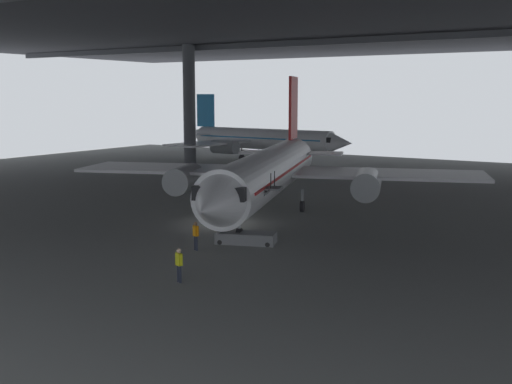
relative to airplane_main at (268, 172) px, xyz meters
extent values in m
plane|color=slate|center=(-1.00, -4.51, -3.35)|extent=(110.00, 110.00, 0.00)
cylinder|color=#4C4F54|center=(-26.17, 24.39, 4.47)|extent=(1.58, 1.58, 15.63)
cube|color=#38383D|center=(-1.00, 9.24, 12.89)|extent=(121.00, 99.00, 1.20)
cube|color=#4C4F54|center=(-1.00, 25.74, 11.89)|extent=(115.50, 0.50, 0.70)
cylinder|color=white|center=(0.20, -0.59, 0.02)|extent=(12.00, 26.04, 3.53)
cone|color=white|center=(5.06, -14.53, 0.02)|extent=(4.67, 5.14, 3.46)
cube|color=black|center=(4.32, -12.42, 0.46)|extent=(3.65, 3.32, 0.78)
cone|color=white|center=(-4.65, 13.36, 0.37)|extent=(4.70, 6.33, 3.00)
cube|color=red|center=(-3.92, 11.25, 4.68)|extent=(1.49, 3.72, 5.78)
cube|color=white|center=(-1.26, 11.15, 0.55)|extent=(5.20, 4.21, 0.16)
cube|color=white|center=(-5.94, 9.52, 0.55)|extent=(5.20, 4.21, 0.16)
cube|color=white|center=(7.45, 6.45, -0.34)|extent=(16.07, 10.93, 0.24)
cylinder|color=#9EA3A8|center=(6.41, 4.06, -0.95)|extent=(3.58, 5.06, 2.19)
cube|color=white|center=(-9.85, 0.43, -0.34)|extent=(16.07, 10.93, 0.24)
cylinder|color=#9EA3A8|center=(-7.54, -0.80, -0.95)|extent=(3.58, 5.06, 2.19)
cube|color=red|center=(0.20, -0.59, 0.28)|extent=(11.43, 24.25, 0.16)
cylinder|color=#9EA3A8|center=(3.11, -8.93, -2.10)|extent=(0.20, 0.20, 1.15)
cylinder|color=black|center=(3.11, -8.93, -2.90)|extent=(0.58, 0.95, 0.90)
cylinder|color=#9EA3A8|center=(1.59, 2.62, -2.10)|extent=(0.20, 0.20, 1.15)
cylinder|color=black|center=(1.59, 2.62, -2.90)|extent=(0.58, 0.95, 0.90)
cylinder|color=#9EA3A8|center=(-2.88, 1.06, -2.10)|extent=(0.20, 0.20, 1.15)
cylinder|color=black|center=(-2.88, 1.06, -2.90)|extent=(0.58, 0.95, 0.90)
cube|color=slate|center=(3.62, -8.92, -3.00)|extent=(3.99, 2.63, 0.70)
cube|color=slate|center=(3.62, -8.92, -1.23)|extent=(3.68, 2.36, 2.94)
cube|color=slate|center=(5.21, -8.37, 0.19)|extent=(1.47, 1.59, 0.12)
cylinder|color=black|center=(5.01, -7.80, 0.69)|extent=(0.06, 0.06, 1.00)
cylinder|color=black|center=(5.41, -8.94, 0.69)|extent=(0.06, 0.06, 1.00)
cylinder|color=black|center=(4.82, -7.76, -3.20)|extent=(0.32, 0.21, 0.30)
cylinder|color=black|center=(5.28, -9.09, -3.20)|extent=(0.32, 0.21, 0.30)
cylinder|color=black|center=(1.96, -8.76, -3.20)|extent=(0.32, 0.21, 0.30)
cylinder|color=black|center=(2.42, -10.08, -3.20)|extent=(0.32, 0.21, 0.30)
cylinder|color=#232838|center=(5.40, -17.83, -2.92)|extent=(0.14, 0.14, 0.86)
cylinder|color=#232838|center=(5.24, -17.76, -2.92)|extent=(0.14, 0.14, 0.86)
cube|color=yellow|center=(5.32, -17.80, -2.18)|extent=(0.42, 0.34, 0.61)
cylinder|color=yellow|center=(5.53, -17.88, -2.15)|extent=(0.09, 0.09, 0.58)
cylinder|color=yellow|center=(5.11, -17.71, -2.15)|extent=(0.09, 0.09, 0.58)
sphere|color=beige|center=(5.32, -17.80, -1.75)|extent=(0.23, 0.23, 0.23)
cylinder|color=#232838|center=(2.12, -12.07, -2.91)|extent=(0.14, 0.14, 0.88)
cylinder|color=#232838|center=(1.95, -12.00, -2.91)|extent=(0.14, 0.14, 0.88)
cube|color=orange|center=(2.04, -12.04, -2.16)|extent=(0.42, 0.34, 0.62)
cylinder|color=orange|center=(2.25, -12.13, -2.13)|extent=(0.09, 0.09, 0.59)
cylinder|color=orange|center=(1.82, -11.95, -2.13)|extent=(0.09, 0.09, 0.59)
sphere|color=#8C6647|center=(2.04, -12.04, -1.72)|extent=(0.24, 0.24, 0.24)
cylinder|color=white|center=(-21.81, 35.54, -0.27)|extent=(22.14, 4.54, 2.95)
cone|color=white|center=(-9.52, 34.64, -0.27)|extent=(3.74, 3.14, 2.89)
cube|color=black|center=(-11.38, 34.77, 0.09)|extent=(2.24, 2.65, 0.65)
cone|color=white|center=(-34.09, 36.43, 0.02)|extent=(4.89, 2.84, 2.51)
cube|color=#1972B2|center=(-32.23, 36.30, 3.61)|extent=(3.23, 0.47, 4.82)
cube|color=white|center=(-31.28, 38.30, 0.17)|extent=(2.68, 3.92, 0.16)
cube|color=white|center=(-31.58, 34.18, 0.17)|extent=(2.68, 3.92, 0.16)
cube|color=white|center=(-24.80, 43.41, -0.57)|extent=(6.25, 12.69, 0.24)
cylinder|color=#9EA3A8|center=(-23.31, 41.82, -1.09)|extent=(3.96, 2.10, 1.83)
cube|color=white|center=(-25.91, 28.18, -0.57)|extent=(6.25, 12.69, 0.24)
cylinder|color=#9EA3A8|center=(-24.21, 29.54, -1.09)|extent=(3.96, 2.10, 1.83)
cube|color=#1972B2|center=(-21.81, 35.54, -0.05)|extent=(20.54, 4.48, 0.16)
cylinder|color=#9EA3A8|center=(-14.46, 35.00, -2.10)|extent=(0.20, 0.20, 1.15)
cylinder|color=black|center=(-14.46, 35.00, -2.90)|extent=(0.92, 0.36, 0.90)
cylinder|color=#9EA3A8|center=(-23.80, 37.76, -2.10)|extent=(0.20, 0.20, 1.15)
cylinder|color=black|center=(-23.80, 37.76, -2.90)|extent=(0.92, 0.36, 0.90)
cylinder|color=#9EA3A8|center=(-24.10, 33.62, -2.10)|extent=(0.20, 0.20, 1.15)
cylinder|color=black|center=(-24.10, 33.62, -2.90)|extent=(0.92, 0.36, 0.90)
camera|label=1|loc=(24.59, -41.95, 5.84)|focal=44.81mm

